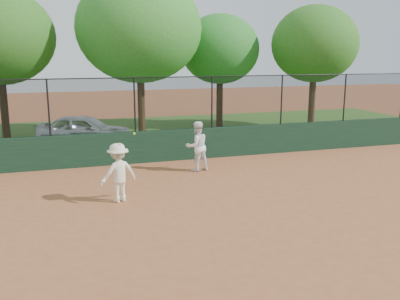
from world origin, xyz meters
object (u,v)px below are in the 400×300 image
object	(u,v)px
parked_car	(84,130)
tree_4	(315,44)
player_second	(197,146)
tree_3	(220,49)
tree_2	(139,28)
player_main	(118,173)

from	to	relation	value
parked_car	tree_4	bearing A→B (deg)	-67.11
player_second	tree_3	size ratio (longest dim) A/B	0.28
tree_2	tree_3	xyz separation A→B (m)	(4.70, 1.68, -0.94)
player_main	tree_2	distance (m)	10.88
player_second	tree_4	world-z (taller)	tree_4
tree_3	tree_4	size ratio (longest dim) A/B	0.94
parked_car	player_main	bearing A→B (deg)	-158.77
tree_4	parked_car	bearing A→B (deg)	-175.32
parked_car	player_main	distance (m)	8.25
tree_2	tree_3	size ratio (longest dim) A/B	1.27
tree_4	player_main	bearing A→B (deg)	-141.74
player_second	tree_2	distance (m)	8.37
player_second	tree_4	bearing A→B (deg)	-153.61
tree_4	tree_3	bearing A→B (deg)	155.34
player_main	tree_4	bearing A→B (deg)	38.26
player_main	parked_car	bearing A→B (deg)	93.02
player_main	tree_2	world-z (taller)	tree_2
tree_3	player_main	bearing A→B (deg)	-122.19
tree_2	tree_3	world-z (taller)	tree_2
parked_car	player_second	size ratio (longest dim) A/B	2.35
player_second	tree_2	world-z (taller)	tree_2
tree_2	tree_3	distance (m)	5.08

